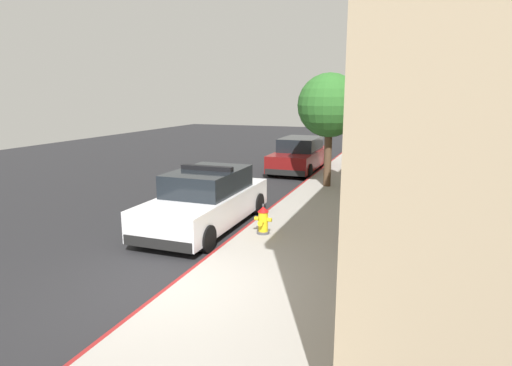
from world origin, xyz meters
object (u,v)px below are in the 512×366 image
(parked_car_silver_ahead, at_px, (300,155))
(street_tree, at_px, (329,106))
(police_cruiser, at_px, (207,200))
(fire_hydrant, at_px, (263,220))

(parked_car_silver_ahead, bearing_deg, street_tree, -60.73)
(police_cruiser, distance_m, parked_car_silver_ahead, 9.39)
(police_cruiser, distance_m, street_tree, 6.63)
(street_tree, bearing_deg, parked_car_silver_ahead, 119.27)
(parked_car_silver_ahead, bearing_deg, police_cruiser, -90.89)
(police_cruiser, distance_m, fire_hydrant, 1.85)
(police_cruiser, relative_size, street_tree, 1.15)
(fire_hydrant, bearing_deg, parked_car_silver_ahead, 99.45)
(police_cruiser, height_order, fire_hydrant, police_cruiser)
(fire_hydrant, bearing_deg, street_tree, 86.50)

